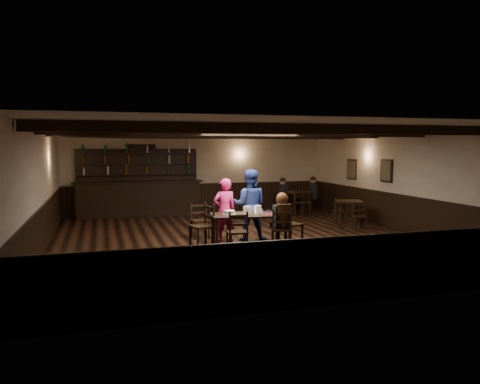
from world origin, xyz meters
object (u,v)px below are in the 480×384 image
object	(u,v)px
chair_near_left	(238,229)
cake	(230,213)
bar_counter	(139,194)
dining_table	(248,217)
woman_pink	(225,210)
chair_near_right	(282,226)
man_blue	(249,205)

from	to	relation	value
chair_near_left	cake	size ratio (longest dim) A/B	3.09
bar_counter	chair_near_left	bearing A→B (deg)	-76.00
dining_table	cake	distance (m)	0.45
dining_table	chair_near_left	size ratio (longest dim) A/B	1.88
dining_table	woman_pink	bearing A→B (deg)	116.90
dining_table	chair_near_left	distance (m)	0.80
dining_table	chair_near_right	world-z (taller)	chair_near_right
woman_pink	bar_counter	bearing A→B (deg)	-75.37
man_blue	bar_counter	xyz separation A→B (m)	(-2.26, 4.90, -0.14)
chair_near_right	bar_counter	world-z (taller)	bar_counter
dining_table	chair_near_left	bearing A→B (deg)	-124.23
cake	bar_counter	bearing A→B (deg)	105.92
dining_table	cake	xyz separation A→B (m)	(-0.43, 0.06, 0.12)
chair_near_right	woman_pink	bearing A→B (deg)	123.61
woman_pink	chair_near_left	bearing A→B (deg)	82.68
chair_near_left	chair_near_right	bearing A→B (deg)	-0.13
dining_table	bar_counter	size ratio (longest dim) A/B	0.42
dining_table	woman_pink	world-z (taller)	woman_pink
chair_near_left	bar_counter	size ratio (longest dim) A/B	0.22
man_blue	cake	size ratio (longest dim) A/B	5.78
cake	man_blue	bearing A→B (deg)	43.39
cake	woman_pink	bearing A→B (deg)	84.73
dining_table	bar_counter	bearing A→B (deg)	109.71
chair_near_right	man_blue	world-z (taller)	man_blue
chair_near_right	dining_table	bearing A→B (deg)	129.91
chair_near_right	man_blue	size ratio (longest dim) A/B	0.55
woman_pink	cake	world-z (taller)	woman_pink
chair_near_left	cake	bearing A→B (deg)	88.39
dining_table	bar_counter	xyz separation A→B (m)	(-2.01, 5.60, 0.05)
man_blue	bar_counter	distance (m)	5.39
dining_table	cake	world-z (taller)	cake
bar_counter	dining_table	bearing A→B (deg)	-70.29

